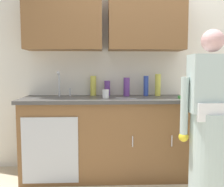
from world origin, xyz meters
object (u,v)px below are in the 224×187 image
at_px(bottle_cleaner_spray, 127,87).
at_px(sink, 61,99).
at_px(cup_by_sink, 106,94).
at_px(person_at_sink, 209,133).
at_px(bottle_water_short, 158,85).
at_px(bottle_dish_liquid, 146,86).
at_px(knife_on_counter, 126,98).
at_px(sponge, 183,97).
at_px(bottle_water_tall, 107,88).
at_px(bottle_soap, 93,86).

bearing_deg(bottle_cleaner_spray, sink, -169.99).
relative_size(bottle_cleaner_spray, cup_by_sink, 2.31).
bearing_deg(bottle_cleaner_spray, person_at_sink, -52.63).
relative_size(sink, bottle_water_short, 1.84).
bearing_deg(bottle_dish_liquid, sink, -170.68).
height_order(bottle_cleaner_spray, knife_on_counter, bottle_cleaner_spray).
height_order(person_at_sink, bottle_water_short, person_at_sink).
height_order(bottle_dish_liquid, bottle_cleaner_spray, bottle_dish_liquid).
xyz_separation_m(cup_by_sink, knife_on_counter, (0.23, -0.03, -0.05)).
distance_m(bottle_cleaner_spray, sponge, 0.69).
bearing_deg(bottle_water_tall, bottle_cleaner_spray, -15.93).
height_order(bottle_water_tall, bottle_soap, bottle_soap).
bearing_deg(sink, person_at_sink, -26.94).
bearing_deg(sink, bottle_water_tall, 20.65).
bearing_deg(cup_by_sink, sponge, -4.91).
xyz_separation_m(bottle_water_short, knife_on_counter, (-0.42, -0.27, -0.13)).
distance_m(bottle_cleaner_spray, knife_on_counter, 0.28).
relative_size(bottle_cleaner_spray, sponge, 2.07).
bearing_deg(sponge, cup_by_sink, 175.09).
bearing_deg(bottle_water_tall, knife_on_counter, -57.16).
height_order(person_at_sink, knife_on_counter, person_at_sink).
relative_size(bottle_water_tall, bottle_water_short, 0.69).
height_order(bottle_dish_liquid, cup_by_sink, bottle_dish_liquid).
bearing_deg(knife_on_counter, person_at_sink, 158.24).
height_order(person_at_sink, bottle_dish_liquid, person_at_sink).
bearing_deg(knife_on_counter, bottle_water_tall, -37.18).
distance_m(bottle_dish_liquid, bottle_water_short, 0.15).
distance_m(sink, person_at_sink, 1.65).
bearing_deg(bottle_water_short, sponge, -54.95).
relative_size(bottle_dish_liquid, sponge, 2.26).
bearing_deg(person_at_sink, sponge, 95.47).
bearing_deg(bottle_water_tall, cup_by_sink, -94.71).
distance_m(bottle_water_short, cup_by_sink, 0.70).
relative_size(knife_on_counter, sponge, 2.18).
bearing_deg(bottle_dish_liquid, knife_on_counter, -134.41).
bearing_deg(bottle_dish_liquid, cup_by_sink, -153.26).
distance_m(bottle_water_tall, knife_on_counter, 0.39).
xyz_separation_m(bottle_dish_liquid, cup_by_sink, (-0.51, -0.26, -0.07)).
bearing_deg(sponge, person_at_sink, -84.53).
height_order(bottle_water_tall, bottle_cleaner_spray, bottle_cleaner_spray).
distance_m(bottle_soap, cup_by_sink, 0.36).
height_order(bottle_dish_liquid, sponge, bottle_dish_liquid).
bearing_deg(bottle_dish_liquid, bottle_water_tall, 175.62).
height_order(person_at_sink, bottle_water_tall, person_at_sink).
bearing_deg(bottle_soap, person_at_sink, -41.75).
bearing_deg(person_at_sink, bottle_water_short, 107.26).
bearing_deg(bottle_cleaner_spray, knife_on_counter, -96.98).
distance_m(sink, bottle_soap, 0.46).
relative_size(sink, cup_by_sink, 5.06).
bearing_deg(knife_on_counter, bottle_water_short, -127.53).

